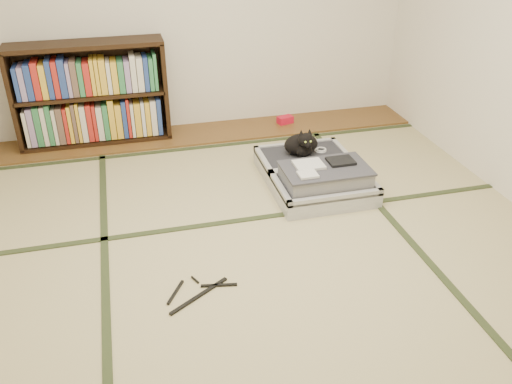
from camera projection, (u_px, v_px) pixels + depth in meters
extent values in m
plane|color=tan|center=(262.00, 251.00, 3.55)|extent=(4.50, 4.50, 0.00)
cube|color=brown|center=(208.00, 133.00, 5.23)|extent=(4.00, 0.50, 0.02)
cube|color=red|center=(285.00, 120.00, 5.40)|extent=(0.17, 0.13, 0.07)
plane|color=silver|center=(198.00, 0.00, 4.85)|extent=(4.00, 0.00, 4.00)
cube|color=#2D381E|center=(105.00, 275.00, 3.33)|extent=(0.05, 4.50, 0.01)
cube|color=#2D381E|center=(401.00, 230.00, 3.76)|extent=(0.05, 4.50, 0.01)
cube|color=#2D381E|center=(248.00, 219.00, 3.88)|extent=(4.00, 0.05, 0.01)
cube|color=#2D381E|center=(214.00, 146.00, 4.98)|extent=(4.00, 0.05, 0.01)
cube|color=black|center=(14.00, 100.00, 4.70)|extent=(0.04, 0.31, 0.86)
cube|color=black|center=(164.00, 88.00, 4.98)|extent=(0.04, 0.31, 0.86)
cube|color=black|center=(98.00, 139.00, 5.06)|extent=(1.34, 0.31, 0.04)
cube|color=black|center=(84.00, 44.00, 4.62)|extent=(1.34, 0.31, 0.04)
cube|color=black|center=(91.00, 94.00, 4.84)|extent=(1.28, 0.31, 0.03)
cube|color=black|center=(91.00, 89.00, 4.96)|extent=(1.34, 0.02, 0.86)
cube|color=gray|center=(95.00, 118.00, 4.93)|extent=(1.21, 0.21, 0.36)
cube|color=gray|center=(88.00, 74.00, 4.73)|extent=(1.21, 0.21, 0.33)
cube|color=silver|center=(324.00, 191.00, 4.12)|extent=(0.74, 0.49, 0.13)
cube|color=#29292F|center=(324.00, 187.00, 4.10)|extent=(0.66, 0.41, 0.10)
cube|color=silver|center=(336.00, 198.00, 3.90)|extent=(0.74, 0.04, 0.05)
cube|color=silver|center=(315.00, 170.00, 4.28)|extent=(0.74, 0.04, 0.05)
cube|color=silver|center=(281.00, 189.00, 4.01)|extent=(0.04, 0.49, 0.05)
cube|color=silver|center=(367.00, 178.00, 4.16)|extent=(0.04, 0.49, 0.05)
cube|color=silver|center=(303.00, 163.00, 4.53)|extent=(0.74, 0.49, 0.13)
cube|color=#29292F|center=(304.00, 160.00, 4.52)|extent=(0.66, 0.41, 0.10)
cube|color=silver|center=(313.00, 168.00, 4.31)|extent=(0.74, 0.04, 0.05)
cube|color=silver|center=(295.00, 145.00, 4.69)|extent=(0.74, 0.04, 0.05)
cube|color=silver|center=(263.00, 161.00, 4.43)|extent=(0.04, 0.49, 0.05)
cube|color=silver|center=(343.00, 151.00, 4.58)|extent=(0.04, 0.49, 0.05)
cylinder|color=black|center=(314.00, 168.00, 4.29)|extent=(0.66, 0.02, 0.02)
cube|color=#9D9589|center=(325.00, 177.00, 4.06)|extent=(0.63, 0.38, 0.13)
cube|color=#3F3E46|center=(326.00, 168.00, 4.02)|extent=(0.65, 0.40, 0.01)
cube|color=silver|center=(309.00, 165.00, 4.03)|extent=(0.22, 0.18, 0.02)
cube|color=black|center=(341.00, 161.00, 4.09)|extent=(0.20, 0.16, 0.02)
cube|color=silver|center=(308.00, 175.00, 3.89)|extent=(0.14, 0.12, 0.02)
cube|color=white|center=(308.00, 210.00, 3.87)|extent=(0.06, 0.01, 0.04)
cube|color=white|center=(323.00, 209.00, 3.90)|extent=(0.05, 0.01, 0.03)
cube|color=orange|center=(367.00, 202.00, 3.97)|extent=(0.05, 0.01, 0.03)
cube|color=#197F33|center=(359.00, 201.00, 3.95)|extent=(0.04, 0.01, 0.03)
ellipsoid|color=black|center=(301.00, 144.00, 4.47)|extent=(0.28, 0.19, 0.18)
ellipsoid|color=black|center=(304.00, 151.00, 4.41)|extent=(0.14, 0.10, 0.10)
ellipsoid|color=black|center=(306.00, 140.00, 4.33)|extent=(0.12, 0.11, 0.12)
sphere|color=black|center=(308.00, 145.00, 4.30)|extent=(0.06, 0.06, 0.06)
cone|color=black|center=(301.00, 133.00, 4.31)|extent=(0.04, 0.05, 0.06)
cone|color=black|center=(310.00, 132.00, 4.33)|extent=(0.04, 0.05, 0.06)
sphere|color=#A5BF33|center=(306.00, 142.00, 4.28)|extent=(0.02, 0.02, 0.02)
sphere|color=#A5BF33|center=(311.00, 141.00, 4.29)|extent=(0.02, 0.02, 0.02)
cylinder|color=black|center=(308.00, 146.00, 4.60)|extent=(0.17, 0.10, 0.03)
torus|color=white|center=(320.00, 150.00, 4.56)|extent=(0.10, 0.10, 0.01)
torus|color=white|center=(321.00, 149.00, 4.55)|extent=(0.09, 0.09, 0.01)
cube|color=black|center=(199.00, 296.00, 3.15)|extent=(0.38, 0.25, 0.01)
cube|color=black|center=(175.00, 292.00, 3.18)|extent=(0.12, 0.20, 0.01)
cube|color=black|center=(219.00, 285.00, 3.24)|extent=(0.22, 0.06, 0.01)
cylinder|color=black|center=(195.00, 280.00, 3.28)|extent=(0.04, 0.07, 0.01)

